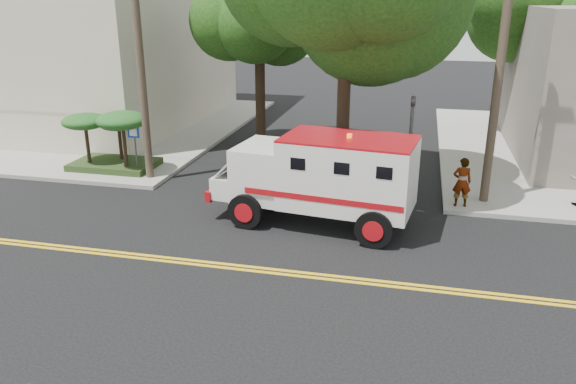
# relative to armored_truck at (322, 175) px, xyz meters

# --- Properties ---
(ground) EXTENTS (100.00, 100.00, 0.00)m
(ground) POSITION_rel_armored_truck_xyz_m (-1.36, -3.35, -1.57)
(ground) COLOR black
(ground) RESTS_ON ground
(sidewalk_nw) EXTENTS (17.00, 17.00, 0.15)m
(sidewalk_nw) POSITION_rel_armored_truck_xyz_m (-14.86, 10.15, -1.49)
(sidewalk_nw) COLOR gray
(sidewalk_nw) RESTS_ON ground
(building_left) EXTENTS (16.00, 14.00, 10.00)m
(building_left) POSITION_rel_armored_truck_xyz_m (-16.86, 11.65, 3.58)
(building_left) COLOR #B7AC96
(building_left) RESTS_ON sidewalk_nw
(utility_pole_left) EXTENTS (0.28, 0.28, 9.00)m
(utility_pole_left) POSITION_rel_armored_truck_xyz_m (-6.96, 2.65, 2.93)
(utility_pole_left) COLOR #382D23
(utility_pole_left) RESTS_ON ground
(utility_pole_right) EXTENTS (0.28, 0.28, 9.00)m
(utility_pole_right) POSITION_rel_armored_truck_xyz_m (4.94, 2.85, 2.93)
(utility_pole_right) COLOR #382D23
(utility_pole_right) RESTS_ON ground
(tree_left) EXTENTS (4.48, 4.20, 7.70)m
(tree_left) POSITION_rel_armored_truck_xyz_m (-4.04, 8.43, 4.16)
(tree_left) COLOR black
(tree_left) RESTS_ON ground
(tree_right) EXTENTS (4.80, 4.50, 8.20)m
(tree_right) POSITION_rel_armored_truck_xyz_m (7.49, 12.42, 4.53)
(tree_right) COLOR black
(tree_right) RESTS_ON ground
(traffic_signal) EXTENTS (0.15, 0.18, 3.60)m
(traffic_signal) POSITION_rel_armored_truck_xyz_m (2.44, 2.25, 0.66)
(traffic_signal) COLOR #3F3F42
(traffic_signal) RESTS_ON ground
(accessibility_sign) EXTENTS (0.45, 0.10, 2.02)m
(accessibility_sign) POSITION_rel_armored_truck_xyz_m (-7.56, 2.82, -0.20)
(accessibility_sign) COLOR #3F3F42
(accessibility_sign) RESTS_ON ground
(palm_planter) EXTENTS (3.52, 2.63, 2.36)m
(palm_planter) POSITION_rel_armored_truck_xyz_m (-8.79, 3.27, 0.08)
(palm_planter) COLOR #1E3314
(palm_planter) RESTS_ON sidewalk_nw
(armored_truck) EXTENTS (6.28, 3.06, 2.75)m
(armored_truck) POSITION_rel_armored_truck_xyz_m (0.00, 0.00, 0.00)
(armored_truck) COLOR silver
(armored_truck) RESTS_ON ground
(pedestrian_a) EXTENTS (0.63, 0.45, 1.61)m
(pedestrian_a) POSITION_rel_armored_truck_xyz_m (4.14, 2.15, -0.61)
(pedestrian_a) COLOR gray
(pedestrian_a) RESTS_ON sidewalk_ne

